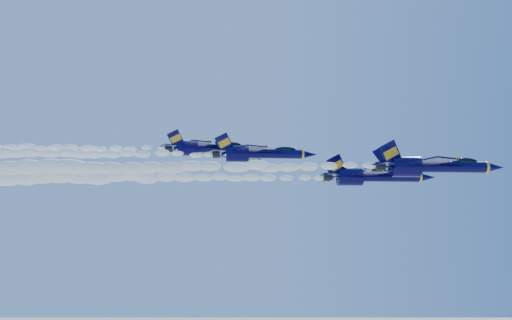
{
  "coord_description": "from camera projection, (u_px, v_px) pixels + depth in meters",
  "views": [
    {
      "loc": [
        -9.98,
        -70.97,
        140.1
      ],
      "look_at": [
        -4.86,
        0.11,
        152.52
      ],
      "focal_mm": 35.0,
      "sensor_mm": 36.0,
      "label": 1
    }
  ],
  "objects": [
    {
      "name": "jet_lead",
      "position": [
        431.0,
        166.0,
        61.67
      ],
      "size": [
        16.55,
        13.58,
        6.15
      ],
      "color": "#060333"
    },
    {
      "name": "smoke_trail_jet_lead",
      "position": [
        179.0,
        167.0,
        59.4
      ],
      "size": [
        47.8,
        2.11,
        1.9
      ],
      "primitive_type": "ellipsoid",
      "color": "white"
    },
    {
      "name": "jet_second",
      "position": [
        372.0,
        176.0,
        71.52
      ],
      "size": [
        16.47,
        13.51,
        6.12
      ],
      "color": "#060333"
    },
    {
      "name": "smoke_trail_jet_second",
      "position": [
        154.0,
        177.0,
        69.26
      ],
      "size": [
        47.8,
        2.1,
        1.89
      ],
      "primitive_type": "ellipsoid",
      "color": "white"
    },
    {
      "name": "jet_third",
      "position": [
        258.0,
        153.0,
        77.19
      ],
      "size": [
        16.31,
        13.38,
        6.06
      ],
      "color": "#060333"
    },
    {
      "name": "smoke_trail_jet_third",
      "position": [
        54.0,
        154.0,
        74.92
      ],
      "size": [
        47.8,
        2.08,
        1.87
      ],
      "primitive_type": "ellipsoid",
      "color": "white"
    },
    {
      "name": "jet_fourth",
      "position": [
        207.0,
        148.0,
        81.19
      ],
      "size": [
        15.43,
        12.65,
        5.73
      ],
      "color": "#060333"
    },
    {
      "name": "smoke_trail_jet_fourth",
      "position": [
        14.0,
        148.0,
        78.96
      ],
      "size": [
        47.8,
        1.97,
        1.77
      ],
      "primitive_type": "ellipsoid",
      "color": "white"
    }
  ]
}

